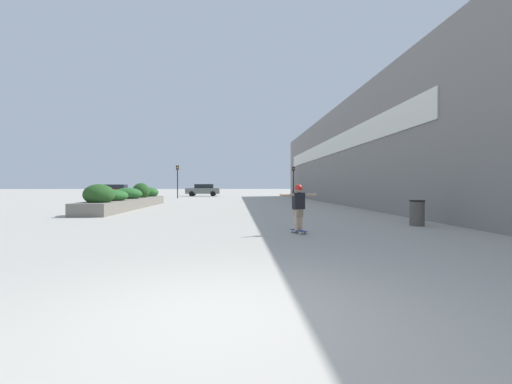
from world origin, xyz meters
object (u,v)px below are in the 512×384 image
object	(u,v)px
skateboard	(298,231)
traffic_light_right	(293,177)
trash_bin	(417,213)
car_leftmost	(203,190)
traffic_light_left	(177,176)
skateboarder	(299,202)
car_center_left	(114,190)

from	to	relation	value
skateboard	traffic_light_right	xyz separation A→B (m)	(4.65, 28.22, 2.30)
skateboard	trash_bin	size ratio (longest dim) A/B	0.73
car_leftmost	traffic_light_left	bearing A→B (deg)	164.79
car_leftmost	traffic_light_right	distance (m)	13.06
skateboarder	trash_bin	bearing A→B (deg)	-4.02
skateboarder	car_leftmost	distance (m)	36.09
traffic_light_left	trash_bin	bearing A→B (deg)	-64.85
traffic_light_left	traffic_light_right	distance (m)	12.73
skateboarder	car_leftmost	world-z (taller)	car_leftmost
car_center_left	traffic_light_right	world-z (taller)	traffic_light_right
traffic_light_left	traffic_light_right	world-z (taller)	traffic_light_left
trash_bin	car_leftmost	bearing A→B (deg)	106.92
car_leftmost	skateboarder	bearing A→B (deg)	-170.39
skateboarder	car_leftmost	size ratio (longest dim) A/B	0.30
skateboard	skateboarder	bearing A→B (deg)	79.72
skateboarder	car_center_left	size ratio (longest dim) A/B	0.28
skateboard	trash_bin	distance (m)	4.62
skateboard	skateboarder	size ratio (longest dim) A/B	0.49
traffic_light_left	skateboarder	bearing A→B (deg)	-73.90
skateboarder	trash_bin	world-z (taller)	skateboarder
skateboard	traffic_light_left	bearing A→B (deg)	81.78
trash_bin	car_center_left	size ratio (longest dim) A/B	0.19
skateboard	car_center_left	distance (m)	36.95
car_leftmost	car_center_left	distance (m)	10.85
traffic_light_right	car_center_left	bearing A→B (deg)	167.25
trash_bin	traffic_light_right	size ratio (longest dim) A/B	0.25
skateboard	skateboarder	distance (m)	0.81
trash_bin	car_center_left	world-z (taller)	car_center_left
car_leftmost	skateboard	bearing A→B (deg)	-170.39
skateboard	car_center_left	xyz separation A→B (m)	(-16.57, 33.02, 0.73)
trash_bin	traffic_light_left	xyz separation A→B (m)	(-12.40, 26.41, 1.99)
trash_bin	skateboard	bearing A→B (deg)	-159.70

